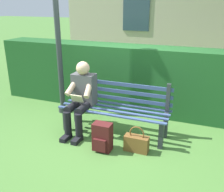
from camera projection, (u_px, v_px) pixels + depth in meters
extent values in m
plane|color=#477533|center=(114.00, 133.00, 4.29)|extent=(60.00, 60.00, 0.00)
cube|color=#2D3338|center=(161.00, 136.00, 3.78)|extent=(0.07, 0.07, 0.43)
cube|color=#2D3338|center=(66.00, 118.00, 4.33)|extent=(0.07, 0.07, 0.43)
cube|color=#2D3338|center=(166.00, 125.00, 4.10)|extent=(0.07, 0.07, 0.43)
cube|color=#2D3338|center=(76.00, 110.00, 4.66)|extent=(0.07, 0.07, 0.43)
cube|color=#384C7A|center=(119.00, 104.00, 4.34)|extent=(1.79, 0.06, 0.02)
cube|color=#384C7A|center=(116.00, 107.00, 4.21)|extent=(1.79, 0.06, 0.02)
cube|color=#384C7A|center=(112.00, 111.00, 4.07)|extent=(1.79, 0.06, 0.02)
cube|color=#384C7A|center=(109.00, 115.00, 3.93)|extent=(1.79, 0.06, 0.02)
cube|color=#2D3338|center=(168.00, 98.00, 3.98)|extent=(0.06, 0.06, 0.45)
cube|color=#2D3338|center=(76.00, 86.00, 4.53)|extent=(0.06, 0.06, 0.45)
cube|color=#384C7A|center=(119.00, 98.00, 4.30)|extent=(1.79, 0.02, 0.06)
cube|color=#384C7A|center=(119.00, 91.00, 4.26)|extent=(1.79, 0.02, 0.06)
cube|color=#384C7A|center=(119.00, 84.00, 4.21)|extent=(1.79, 0.02, 0.06)
cube|color=#4C4C51|center=(84.00, 89.00, 4.25)|extent=(0.38, 0.22, 0.52)
sphere|color=#D8AD8C|center=(83.00, 68.00, 4.11)|extent=(0.22, 0.22, 0.22)
cylinder|color=black|center=(84.00, 108.00, 4.11)|extent=(0.13, 0.42, 0.13)
cylinder|color=black|center=(74.00, 106.00, 4.18)|extent=(0.13, 0.42, 0.13)
cylinder|color=black|center=(79.00, 127.00, 4.02)|extent=(0.12, 0.12, 0.45)
cylinder|color=black|center=(68.00, 125.00, 4.08)|extent=(0.12, 0.12, 0.45)
cube|color=black|center=(77.00, 140.00, 4.01)|extent=(0.10, 0.24, 0.07)
cube|color=black|center=(66.00, 138.00, 4.08)|extent=(0.10, 0.24, 0.07)
cylinder|color=#D8AD8C|center=(89.00, 89.00, 4.05)|extent=(0.14, 0.32, 0.26)
cylinder|color=#D8AD8C|center=(72.00, 87.00, 4.16)|extent=(0.14, 0.32, 0.26)
cube|color=beige|center=(77.00, 99.00, 4.05)|extent=(0.20, 0.07, 0.13)
cube|color=#1E5123|center=(150.00, 80.00, 4.97)|extent=(6.45, 0.61, 1.28)
sphere|color=#1E5123|center=(77.00, 54.00, 5.44)|extent=(0.49, 0.49, 0.49)
cube|color=#334756|center=(136.00, 12.00, 8.42)|extent=(0.90, 0.04, 1.20)
cube|color=#4C1919|center=(102.00, 137.00, 3.74)|extent=(0.27, 0.18, 0.43)
cube|color=#4C1919|center=(100.00, 146.00, 3.68)|extent=(0.19, 0.04, 0.19)
cylinder|color=#4C1919|center=(110.00, 133.00, 3.80)|extent=(0.04, 0.04, 0.26)
cylinder|color=#4C1919|center=(100.00, 131.00, 3.85)|extent=(0.04, 0.04, 0.26)
cube|color=brown|center=(136.00, 144.00, 3.74)|extent=(0.36, 0.15, 0.24)
torus|color=brown|center=(137.00, 133.00, 3.68)|extent=(0.22, 0.02, 0.22)
cylinder|color=#2D3338|center=(63.00, 109.00, 5.12)|extent=(0.18, 0.18, 0.10)
cylinder|color=#2D3338|center=(58.00, 29.00, 4.58)|extent=(0.10, 0.10, 3.22)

